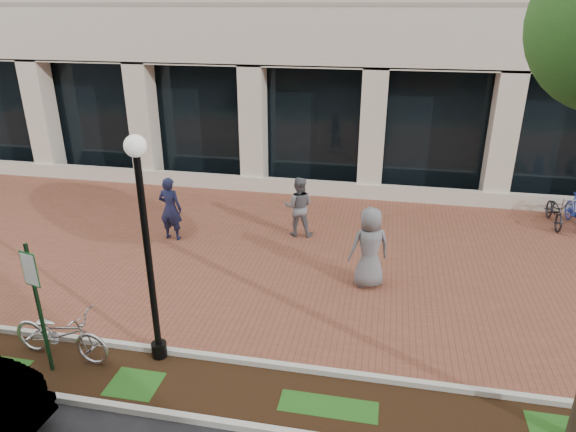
% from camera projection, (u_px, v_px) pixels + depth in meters
% --- Properties ---
extents(ground, '(120.00, 120.00, 0.00)m').
position_uv_depth(ground, '(282.00, 253.00, 13.43)').
color(ground, black).
rests_on(ground, ground).
extents(brick_plaza, '(40.00, 9.00, 0.01)m').
position_uv_depth(brick_plaza, '(282.00, 253.00, 13.42)').
color(brick_plaza, brown).
rests_on(brick_plaza, ground).
extents(planting_strip, '(40.00, 1.50, 0.01)m').
position_uv_depth(planting_strip, '(218.00, 390.00, 8.67)').
color(planting_strip, black).
rests_on(planting_strip, ground).
extents(curb_plaza_side, '(40.00, 0.12, 0.12)m').
position_uv_depth(curb_plaza_side, '(231.00, 359.00, 9.33)').
color(curb_plaza_side, beige).
rests_on(curb_plaza_side, ground).
extents(curb_street_side, '(40.00, 0.12, 0.12)m').
position_uv_depth(curb_street_side, '(202.00, 420.00, 7.97)').
color(curb_street_side, beige).
rests_on(curb_street_side, ground).
extents(parking_sign, '(0.34, 0.07, 2.51)m').
position_uv_depth(parking_sign, '(35.00, 294.00, 8.53)').
color(parking_sign, '#153A1E').
rests_on(parking_sign, ground).
extents(lamppost, '(0.36, 0.36, 4.18)m').
position_uv_depth(lamppost, '(146.00, 241.00, 8.59)').
color(lamppost, black).
rests_on(lamppost, ground).
extents(locked_bicycle, '(2.03, 0.87, 1.04)m').
position_uv_depth(locked_bicycle, '(60.00, 333.00, 9.29)').
color(locked_bicycle, silver).
rests_on(locked_bicycle, ground).
extents(pedestrian_left, '(0.68, 0.47, 1.78)m').
position_uv_depth(pedestrian_left, '(170.00, 209.00, 13.90)').
color(pedestrian_left, '#1B1F43').
rests_on(pedestrian_left, ground).
extents(pedestrian_mid, '(0.87, 0.70, 1.70)m').
position_uv_depth(pedestrian_mid, '(299.00, 207.00, 14.14)').
color(pedestrian_mid, '#5E5E63').
rests_on(pedestrian_mid, ground).
extents(pedestrian_right, '(1.09, 0.92, 1.91)m').
position_uv_depth(pedestrian_right, '(369.00, 248.00, 11.55)').
color(pedestrian_right, slate).
rests_on(pedestrian_right, ground).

